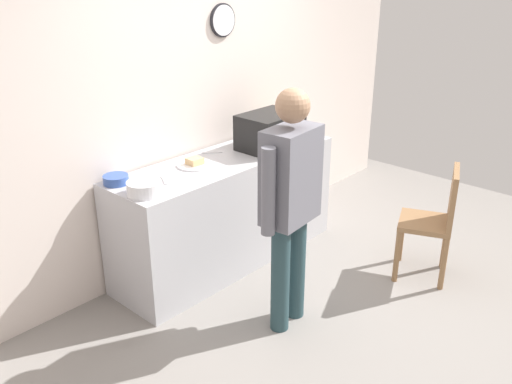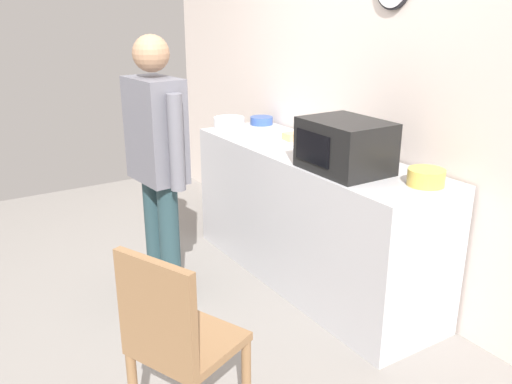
% 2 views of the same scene
% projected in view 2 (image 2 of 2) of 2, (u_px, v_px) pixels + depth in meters
% --- Properties ---
extents(ground_plane, '(6.00, 6.00, 0.00)m').
position_uv_depth(ground_plane, '(153.00, 336.00, 3.21)').
color(ground_plane, gray).
extents(back_wall, '(5.40, 0.13, 2.60)m').
position_uv_depth(back_wall, '(368.00, 93.00, 3.59)').
color(back_wall, silver).
rests_on(back_wall, ground_plane).
extents(kitchen_counter, '(2.07, 0.62, 0.93)m').
position_uv_depth(kitchen_counter, '(310.00, 217.00, 3.75)').
color(kitchen_counter, '#B7B7BC').
rests_on(kitchen_counter, ground_plane).
extents(microwave, '(0.50, 0.39, 0.30)m').
position_uv_depth(microwave, '(345.00, 146.00, 3.16)').
color(microwave, black).
rests_on(microwave, kitchen_counter).
extents(sandwich_plate, '(0.28, 0.28, 0.07)m').
position_uv_depth(sandwich_plate, '(292.00, 140.00, 3.85)').
color(sandwich_plate, white).
rests_on(sandwich_plate, kitchen_counter).
extents(salad_bowl, '(0.20, 0.20, 0.09)m').
position_uv_depth(salad_bowl, '(426.00, 177.00, 2.93)').
color(salad_bowl, gold).
rests_on(salad_bowl, kitchen_counter).
extents(cereal_bowl, '(0.18, 0.18, 0.06)m').
position_uv_depth(cereal_bowl, '(261.00, 121.00, 4.42)').
color(cereal_bowl, '#33519E').
rests_on(cereal_bowl, kitchen_counter).
extents(mixing_bowl, '(0.24, 0.24, 0.09)m').
position_uv_depth(mixing_bowl, '(229.00, 123.00, 4.24)').
color(mixing_bowl, white).
rests_on(mixing_bowl, kitchen_counter).
extents(fork_utensil, '(0.15, 0.12, 0.01)m').
position_uv_depth(fork_utensil, '(334.00, 148.00, 3.67)').
color(fork_utensil, silver).
rests_on(fork_utensil, kitchen_counter).
extents(spoon_utensil, '(0.10, 0.16, 0.01)m').
position_uv_depth(spoon_utensil, '(257.00, 133.00, 4.11)').
color(spoon_utensil, silver).
rests_on(spoon_utensil, kitchen_counter).
extents(person_standing, '(0.59, 0.28, 1.70)m').
position_uv_depth(person_standing, '(157.00, 152.00, 3.38)').
color(person_standing, '#253F45').
rests_on(person_standing, ground_plane).
extents(wooden_chair, '(0.52, 0.52, 0.94)m').
position_uv_depth(wooden_chair, '(176.00, 341.00, 2.28)').
color(wooden_chair, olive).
rests_on(wooden_chair, ground_plane).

